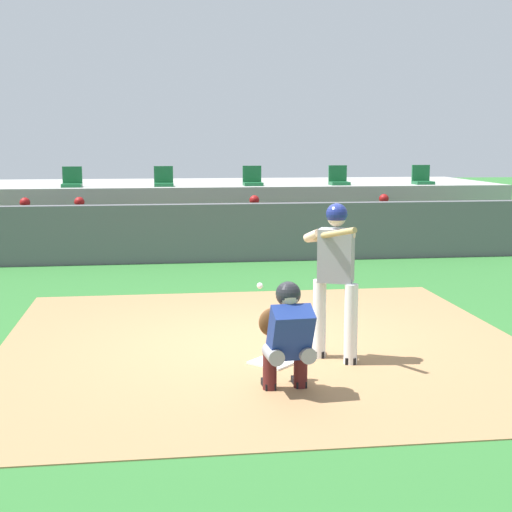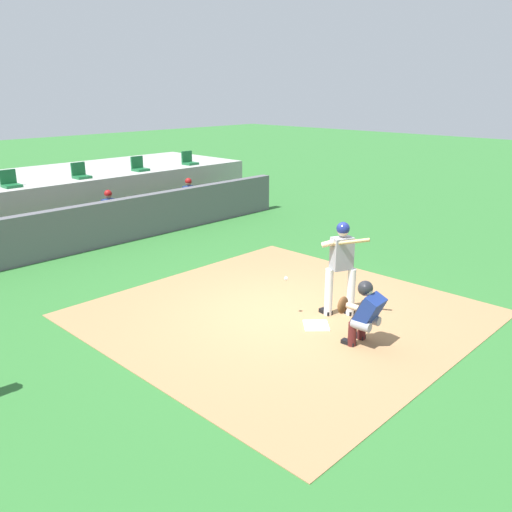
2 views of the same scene
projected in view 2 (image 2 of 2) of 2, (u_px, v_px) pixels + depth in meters
The scene contains 14 objects.
ground_plane at pixel (283, 314), 10.01m from camera, with size 80.00×80.00×0.00m, color #2D6B2D.
dirt_infield at pixel (283, 314), 10.01m from camera, with size 6.40×6.40×0.01m, color #9E754C.
home_plate at pixel (316, 325), 9.47m from camera, with size 0.44×0.44×0.02m, color white.
batter_at_plate at pixel (341, 263), 9.65m from camera, with size 0.58×0.89×1.80m.
catcher_crouched at pixel (363, 311), 8.64m from camera, with size 0.50×2.01×1.13m.
dugout_wall at pixel (100, 225), 14.13m from camera, with size 13.00×0.30×1.20m, color #59595E.
dugout_bench at pixel (83, 232), 14.91m from camera, with size 11.80×0.44×0.45m, color olive.
dugout_player_2 at pixel (112, 212), 15.27m from camera, with size 0.49×0.70×1.30m.
dugout_player_3 at pixel (191, 197), 17.29m from camera, with size 0.49×0.70×1.30m.
stands_platform at pixel (28, 198), 17.02m from camera, with size 15.00×4.40×1.40m, color #9E9E99.
stadium_seat_2 at pixel (10, 182), 15.02m from camera, with size 0.46×0.46×0.48m.
stadium_seat_3 at pixel (80, 174), 16.50m from camera, with size 0.46×0.46×0.48m.
stadium_seat_4 at pixel (139, 167), 17.98m from camera, with size 0.46×0.46×0.48m.
stadium_seat_5 at pixel (189, 161), 19.47m from camera, with size 0.46×0.46×0.48m.
Camera 2 is at (-6.97, -6.04, 4.08)m, focal length 37.13 mm.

